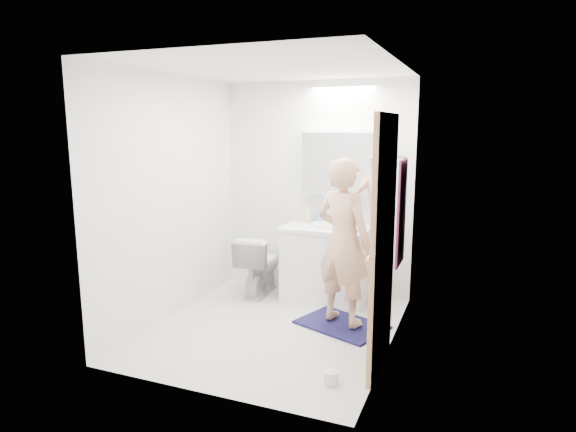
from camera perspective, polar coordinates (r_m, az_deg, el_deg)
The scene contains 23 objects.
floor at distance 4.80m, azimuth -1.70°, elevation -12.90°, with size 2.50×2.50×0.00m, color silver.
ceiling at distance 4.43m, azimuth -1.87°, elevation 16.89°, with size 2.50×2.50×0.00m, color white.
wall_back at distance 5.62m, azimuth 3.29°, elevation 3.27°, with size 2.50×2.50×0.00m, color white.
wall_front at distance 3.37m, azimuth -10.24°, elevation -1.77°, with size 2.50×2.50×0.00m, color white.
wall_left at distance 5.00m, azimuth -13.45°, elevation 2.09°, with size 2.50×2.50×0.00m, color white.
wall_right at distance 4.15m, azimuth 12.28°, elevation 0.47°, with size 2.50×2.50×0.00m, color white.
vanity_cabinet at distance 5.45m, azimuth 4.43°, elevation -5.67°, with size 0.90×0.55×0.78m, color white.
countertop at distance 5.35m, azimuth 4.49°, elevation -1.45°, with size 0.95×0.58×0.04m, color silver.
sink_basin at distance 5.37m, azimuth 4.59°, elevation -1.02°, with size 0.36×0.36×0.03m, color white.
faucet at distance 5.54m, azimuth 5.18°, elevation 0.00°, with size 0.02×0.02×0.16m, color silver.
medicine_cabinet at distance 5.43m, azimuth 6.10°, elevation 6.16°, with size 0.88×0.14×0.70m, color white.
mirror_panel at distance 5.36m, azimuth 5.88°, elevation 6.11°, with size 0.84×0.01×0.66m, color silver.
toilet at distance 5.62m, azimuth -3.38°, elevation -5.62°, with size 0.39×0.68×0.69m, color silver.
bath_rug at distance 4.87m, azimuth 6.27°, elevation -12.47°, with size 0.80×0.55×0.02m, color #151643.
person at distance 4.61m, azimuth 6.48°, elevation -3.00°, with size 0.57×0.38×1.58m, color tan.
door at distance 3.86m, azimuth 11.01°, elevation -3.28°, with size 0.04×0.80×2.00m, color tan.
door_knob at distance 3.60m, azimuth 9.46°, elevation -5.08°, with size 0.06×0.06×0.06m, color gold.
towel at distance 4.71m, azimuth 13.08°, elevation 0.38°, with size 0.02×0.42×1.00m, color #16133D.
towel_hook at distance 4.65m, azimuth 13.19°, elevation 6.70°, with size 0.02×0.02×0.07m, color silver.
soap_bottle_a at distance 5.55m, azimuth 2.42°, elevation 0.35°, with size 0.08×0.08×0.22m, color beige.
soap_bottle_b at distance 5.54m, azimuth 3.74°, elevation 0.01°, with size 0.07×0.07×0.16m, color #6189D0.
toothbrush_cup at distance 5.44m, azimuth 6.76°, elevation -0.54°, with size 0.11×0.11×0.10m, color #4147C3.
toilet_paper_roll at distance 3.87m, azimuth 5.06°, elevation -18.20°, with size 0.11×0.11×0.10m, color white.
Camera 1 is at (1.75, -4.04, 1.91)m, focal length 30.52 mm.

